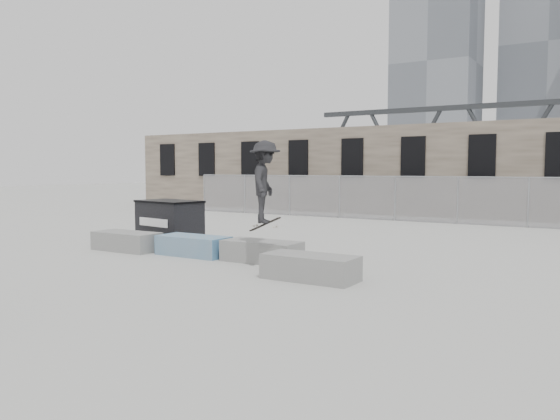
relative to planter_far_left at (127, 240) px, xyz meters
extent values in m
plane|color=#A2A29E|center=(3.50, 0.13, -0.29)|extent=(120.00, 120.00, 0.00)
cube|color=#695B4D|center=(3.50, 16.38, 1.96)|extent=(36.00, 2.50, 4.50)
cube|color=black|center=(-12.50, 15.11, 2.61)|extent=(1.20, 0.12, 2.00)
cube|color=black|center=(-9.30, 15.11, 2.61)|extent=(1.20, 0.12, 2.00)
cube|color=black|center=(-6.10, 15.11, 2.61)|extent=(1.20, 0.12, 2.00)
cube|color=black|center=(-2.90, 15.11, 2.61)|extent=(1.20, 0.12, 2.00)
cube|color=black|center=(0.30, 15.11, 2.61)|extent=(1.20, 0.12, 2.00)
cube|color=black|center=(3.50, 15.11, 2.61)|extent=(1.20, 0.12, 2.00)
cube|color=black|center=(6.70, 15.11, 2.61)|extent=(1.20, 0.12, 2.00)
cylinder|color=gray|center=(-7.50, 12.63, 0.71)|extent=(0.06, 0.06, 2.00)
cylinder|color=gray|center=(-4.75, 12.63, 0.71)|extent=(0.06, 0.06, 2.00)
cylinder|color=gray|center=(-2.00, 12.63, 0.71)|extent=(0.06, 0.06, 2.00)
cylinder|color=gray|center=(0.75, 12.63, 0.71)|extent=(0.06, 0.06, 2.00)
cylinder|color=gray|center=(3.50, 12.63, 0.71)|extent=(0.06, 0.06, 2.00)
cylinder|color=gray|center=(6.25, 12.63, 0.71)|extent=(0.06, 0.06, 2.00)
cylinder|color=gray|center=(9.00, 12.63, 0.71)|extent=(0.06, 0.06, 2.00)
cube|color=#99999E|center=(3.50, 12.63, 0.71)|extent=(22.00, 0.02, 2.00)
cylinder|color=gray|center=(3.50, 12.63, 1.71)|extent=(22.00, 0.04, 0.04)
cube|color=gray|center=(0.00, 0.00, -0.02)|extent=(2.00, 0.90, 0.53)
cube|color=#2D471E|center=(0.00, 0.00, 0.18)|extent=(1.76, 0.66, 0.10)
cube|color=teal|center=(2.23, 0.31, -0.02)|extent=(2.00, 0.90, 0.53)
cube|color=#2D471E|center=(2.23, 0.31, 0.18)|extent=(1.76, 0.66, 0.10)
cube|color=gray|center=(4.37, 0.42, -0.02)|extent=(2.00, 0.90, 0.53)
cube|color=#2D471E|center=(4.37, 0.42, 0.18)|extent=(1.76, 0.66, 0.10)
cube|color=gray|center=(6.47, -0.90, -0.02)|extent=(2.00, 0.90, 0.53)
cube|color=#2D471E|center=(6.47, -0.90, 0.18)|extent=(1.76, 0.66, 0.10)
cube|color=black|center=(-0.04, 1.82, 0.36)|extent=(2.17, 1.51, 1.30)
cube|color=black|center=(-0.04, 1.82, 1.03)|extent=(2.22, 1.57, 0.06)
cube|color=white|center=(-0.14, 1.21, 0.41)|extent=(1.38, 0.25, 0.25)
cube|color=slate|center=(-16.50, 90.13, 20.71)|extent=(14.00, 12.00, 42.00)
cube|color=slate|center=(1.50, 100.13, 23.71)|extent=(16.00, 14.00, 48.00)
cube|color=gray|center=(-16.50, 55.13, 1.71)|extent=(2.00, 3.00, 4.00)
imported|color=black|center=(4.89, -0.23, 1.75)|extent=(1.17, 1.43, 1.93)
cube|color=black|center=(4.89, -0.23, 0.75)|extent=(0.76, 0.30, 0.36)
cylinder|color=beige|center=(4.61, -0.30, 0.70)|extent=(0.06, 0.03, 0.06)
cylinder|color=beige|center=(4.61, -0.16, 0.70)|extent=(0.06, 0.03, 0.06)
cylinder|color=beige|center=(5.17, -0.30, 0.70)|extent=(0.06, 0.03, 0.06)
cylinder|color=beige|center=(5.17, -0.16, 0.70)|extent=(0.06, 0.03, 0.06)
camera|label=1|loc=(11.85, -10.94, 2.06)|focal=35.00mm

